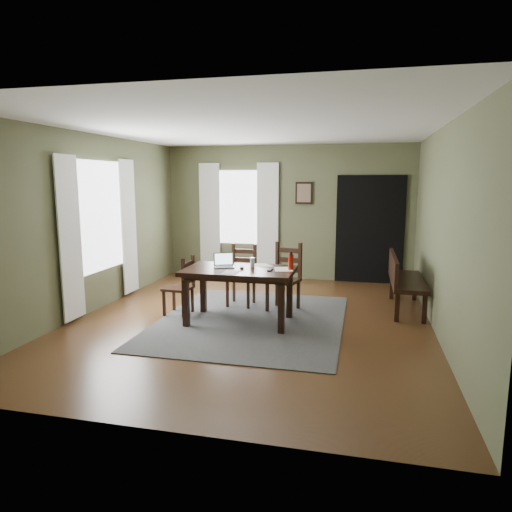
% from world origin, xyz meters
% --- Properties ---
extents(ground, '(5.00, 6.00, 0.01)m').
position_xyz_m(ground, '(0.00, 0.00, -0.01)').
color(ground, '#492C16').
extents(room_shell, '(5.02, 6.02, 2.71)m').
position_xyz_m(room_shell, '(0.00, 0.00, 1.80)').
color(room_shell, '#525538').
rests_on(room_shell, ground).
extents(rug, '(2.60, 3.20, 0.01)m').
position_xyz_m(rug, '(0.00, 0.00, 0.01)').
color(rug, '#3B3B3B').
rests_on(rug, ground).
extents(dining_table, '(1.54, 0.93, 0.77)m').
position_xyz_m(dining_table, '(-0.15, -0.10, 0.68)').
color(dining_table, black).
rests_on(dining_table, rug).
extents(chair_end, '(0.41, 0.41, 0.88)m').
position_xyz_m(chair_end, '(-1.09, 0.05, 0.44)').
color(chair_end, black).
rests_on(chair_end, rug).
extents(chair_back_left, '(0.44, 0.44, 0.97)m').
position_xyz_m(chair_back_left, '(-0.36, 0.81, 0.48)').
color(chair_back_left, black).
rests_on(chair_back_left, rug).
extents(chair_back_right, '(0.55, 0.55, 1.04)m').
position_xyz_m(chair_back_right, '(0.37, 0.69, 0.51)').
color(chair_back_right, black).
rests_on(chair_back_right, rug).
extents(bench, '(0.49, 1.53, 0.86)m').
position_xyz_m(bench, '(2.14, 1.10, 0.51)').
color(bench, black).
rests_on(bench, ground).
extents(laptop, '(0.35, 0.32, 0.20)m').
position_xyz_m(laptop, '(-0.40, 0.01, 0.83)').
color(laptop, '#B7B7BC').
rests_on(laptop, dining_table).
extents(computer_mouse, '(0.08, 0.10, 0.03)m').
position_xyz_m(computer_mouse, '(-0.11, -0.10, 0.79)').
color(computer_mouse, '#3F3F42').
rests_on(computer_mouse, dining_table).
extents(tv_remote, '(0.05, 0.17, 0.02)m').
position_xyz_m(tv_remote, '(0.30, -0.12, 0.79)').
color(tv_remote, black).
rests_on(tv_remote, dining_table).
extents(drinking_glass, '(0.08, 0.08, 0.14)m').
position_xyz_m(drinking_glass, '(0.00, 0.05, 0.85)').
color(drinking_glass, silver).
rests_on(drinking_glass, dining_table).
extents(water_bottle, '(0.09, 0.09, 0.25)m').
position_xyz_m(water_bottle, '(0.57, -0.01, 0.89)').
color(water_bottle, '#B01D0D').
rests_on(water_bottle, dining_table).
extents(paper_c, '(0.34, 0.34, 0.00)m').
position_xyz_m(paper_c, '(0.12, 0.22, 0.78)').
color(paper_c, white).
rests_on(paper_c, dining_table).
extents(paper_d, '(0.31, 0.37, 0.00)m').
position_xyz_m(paper_d, '(0.46, 0.00, 0.78)').
color(paper_d, white).
rests_on(paper_d, dining_table).
extents(paper_e, '(0.21, 0.28, 0.00)m').
position_xyz_m(paper_e, '(-0.19, -0.37, 0.78)').
color(paper_e, white).
rests_on(paper_e, dining_table).
extents(window_left, '(0.01, 1.30, 1.70)m').
position_xyz_m(window_left, '(-2.47, 0.20, 1.45)').
color(window_left, white).
rests_on(window_left, ground).
extents(window_back, '(1.00, 0.01, 1.50)m').
position_xyz_m(window_back, '(-1.00, 2.97, 1.45)').
color(window_back, white).
rests_on(window_back, ground).
extents(curtain_left_near, '(0.03, 0.48, 2.30)m').
position_xyz_m(curtain_left_near, '(-2.44, -0.62, 1.20)').
color(curtain_left_near, silver).
rests_on(curtain_left_near, ground).
extents(curtain_left_far, '(0.03, 0.48, 2.30)m').
position_xyz_m(curtain_left_far, '(-2.44, 1.02, 1.20)').
color(curtain_left_far, silver).
rests_on(curtain_left_far, ground).
extents(curtain_back_left, '(0.44, 0.03, 2.30)m').
position_xyz_m(curtain_back_left, '(-1.62, 2.94, 1.20)').
color(curtain_back_left, silver).
rests_on(curtain_back_left, ground).
extents(curtain_back_right, '(0.44, 0.03, 2.30)m').
position_xyz_m(curtain_back_right, '(-0.38, 2.94, 1.20)').
color(curtain_back_right, silver).
rests_on(curtain_back_right, ground).
extents(framed_picture, '(0.34, 0.03, 0.44)m').
position_xyz_m(framed_picture, '(0.35, 2.97, 1.75)').
color(framed_picture, black).
rests_on(framed_picture, ground).
extents(doorway_back, '(1.30, 0.03, 2.10)m').
position_xyz_m(doorway_back, '(1.65, 2.97, 1.05)').
color(doorway_back, black).
rests_on(doorway_back, ground).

